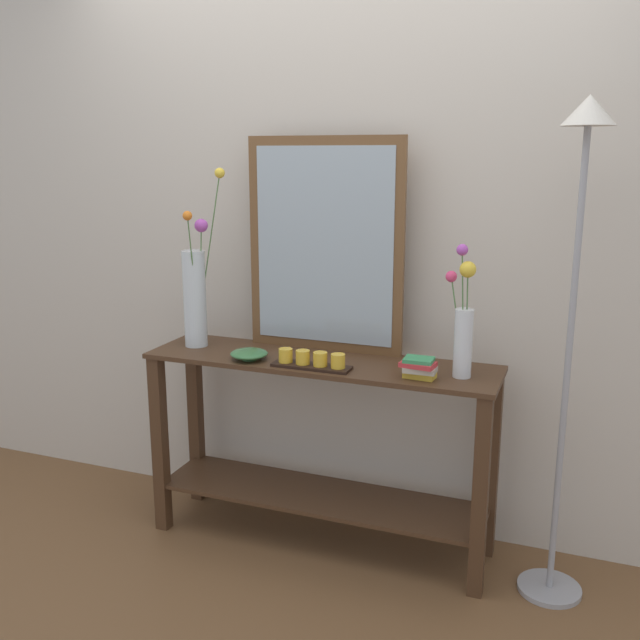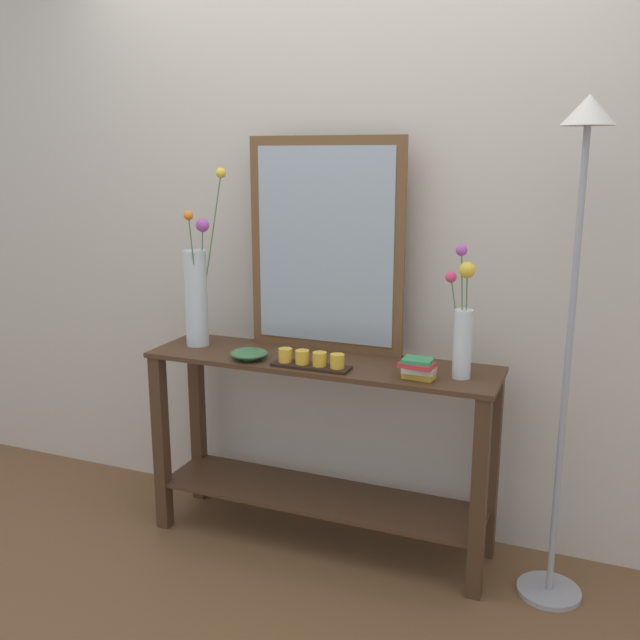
% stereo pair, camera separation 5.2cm
% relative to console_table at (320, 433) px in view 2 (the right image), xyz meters
% --- Properties ---
extents(ground_plane, '(7.00, 6.00, 0.02)m').
position_rel_console_table_xyz_m(ground_plane, '(0.00, 0.00, -0.51)').
color(ground_plane, brown).
extents(wall_back, '(6.40, 0.08, 2.70)m').
position_rel_console_table_xyz_m(wall_back, '(0.00, 0.31, 0.85)').
color(wall_back, beige).
rests_on(wall_back, ground).
extents(console_table, '(1.46, 0.38, 0.82)m').
position_rel_console_table_xyz_m(console_table, '(0.00, 0.00, 0.00)').
color(console_table, '#472D1C').
rests_on(console_table, ground).
extents(mirror_leaning, '(0.68, 0.03, 0.90)m').
position_rel_console_table_xyz_m(mirror_leaning, '(-0.04, 0.16, 0.77)').
color(mirror_leaning, brown).
rests_on(mirror_leaning, console_table).
extents(tall_vase_left, '(0.19, 0.17, 0.77)m').
position_rel_console_table_xyz_m(tall_vase_left, '(-0.58, 0.01, 0.56)').
color(tall_vase_left, silver).
rests_on(tall_vase_left, console_table).
extents(vase_right, '(0.12, 0.12, 0.50)m').
position_rel_console_table_xyz_m(vase_right, '(0.58, -0.02, 0.52)').
color(vase_right, silver).
rests_on(vase_right, console_table).
extents(candle_tray, '(0.32, 0.09, 0.07)m').
position_rel_console_table_xyz_m(candle_tray, '(0.01, -0.12, 0.35)').
color(candle_tray, black).
rests_on(candle_tray, console_table).
extents(decorative_bowl, '(0.15, 0.15, 0.04)m').
position_rel_console_table_xyz_m(decorative_bowl, '(-0.27, -0.10, 0.35)').
color(decorative_bowl, '#38703D').
rests_on(decorative_bowl, console_table).
extents(book_stack, '(0.14, 0.10, 0.08)m').
position_rel_console_table_xyz_m(book_stack, '(0.44, -0.10, 0.36)').
color(book_stack, gold).
rests_on(book_stack, console_table).
extents(floor_lamp, '(0.24, 0.24, 1.83)m').
position_rel_console_table_xyz_m(floor_lamp, '(0.96, -0.03, 0.74)').
color(floor_lamp, '#9E9EA3').
rests_on(floor_lamp, ground).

